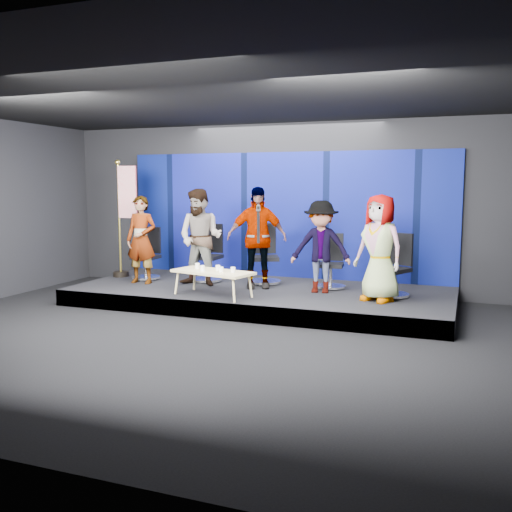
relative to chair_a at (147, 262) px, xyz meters
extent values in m
plane|color=black|center=(2.55, -2.66, -0.65)|extent=(10.00, 10.00, 0.00)
cube|color=black|center=(2.55, 1.34, 1.10)|extent=(10.00, 0.02, 3.50)
cube|color=black|center=(2.55, -2.66, 2.85)|extent=(10.00, 8.00, 0.02)
cube|color=black|center=(2.55, -0.16, -0.50)|extent=(7.00, 3.00, 0.30)
cube|color=#061250|center=(2.55, 1.29, 0.95)|extent=(7.00, 0.08, 2.60)
cylinder|color=silver|center=(0.00, -0.06, -0.32)|extent=(0.62, 0.62, 0.06)
cylinder|color=silver|center=(0.00, -0.06, -0.09)|extent=(0.07, 0.07, 0.40)
cube|color=black|center=(0.00, -0.06, 0.11)|extent=(0.50, 0.50, 0.07)
cube|color=black|center=(-0.01, 0.18, 0.44)|extent=(0.44, 0.07, 0.55)
imported|color=black|center=(0.17, -0.47, 0.51)|extent=(0.64, 0.43, 1.72)
cylinder|color=silver|center=(1.29, 0.14, -0.32)|extent=(0.65, 0.65, 0.06)
cylinder|color=silver|center=(1.29, 0.14, -0.07)|extent=(0.08, 0.08, 0.43)
cube|color=black|center=(1.29, 0.14, 0.15)|extent=(0.52, 0.52, 0.08)
cube|color=black|center=(1.29, 0.40, 0.50)|extent=(0.47, 0.05, 0.59)
imported|color=black|center=(1.38, -0.30, 0.58)|extent=(0.90, 0.71, 1.86)
cylinder|color=silver|center=(2.47, 0.31, -0.32)|extent=(0.87, 0.87, 0.07)
cylinder|color=silver|center=(2.47, 0.31, -0.06)|extent=(0.08, 0.08, 0.44)
cube|color=black|center=(2.47, 0.31, 0.16)|extent=(0.70, 0.70, 0.08)
cube|color=black|center=(2.36, 0.55, 0.52)|extent=(0.46, 0.25, 0.61)
imported|color=black|center=(2.47, -0.14, 0.60)|extent=(1.20, 0.88, 1.90)
cylinder|color=silver|center=(3.79, 0.26, -0.32)|extent=(0.64, 0.64, 0.06)
cylinder|color=silver|center=(3.79, 0.26, -0.10)|extent=(0.07, 0.07, 0.38)
cube|color=black|center=(3.79, 0.26, 0.09)|extent=(0.51, 0.51, 0.07)
cube|color=black|center=(3.76, 0.49, 0.41)|extent=(0.43, 0.10, 0.53)
imported|color=black|center=(3.71, -0.18, 0.48)|extent=(1.14, 0.74, 1.66)
cylinder|color=silver|center=(4.97, -0.16, -0.32)|extent=(0.83, 0.83, 0.06)
cylinder|color=silver|center=(4.97, -0.16, -0.08)|extent=(0.07, 0.07, 0.41)
cube|color=black|center=(4.97, -0.16, 0.13)|extent=(0.66, 0.66, 0.07)
cube|color=black|center=(5.08, 0.07, 0.47)|extent=(0.43, 0.25, 0.57)
imported|color=black|center=(4.80, -0.57, 0.54)|extent=(1.03, 0.89, 1.78)
cube|color=tan|center=(2.03, -1.17, 0.07)|extent=(1.55, 0.95, 0.04)
cylinder|color=tan|center=(1.36, -1.24, -0.15)|extent=(0.04, 0.04, 0.40)
cylinder|color=tan|center=(1.47, -0.78, -0.15)|extent=(0.04, 0.04, 0.40)
cylinder|color=tan|center=(2.59, -1.56, -0.15)|extent=(0.04, 0.04, 0.40)
cylinder|color=tan|center=(2.70, -1.09, -0.15)|extent=(0.04, 0.04, 0.40)
cylinder|color=white|center=(1.67, -1.04, 0.15)|extent=(0.08, 0.08, 0.10)
cylinder|color=white|center=(1.88, -1.26, 0.15)|extent=(0.08, 0.08, 0.10)
cylinder|color=white|center=(2.10, -1.11, 0.14)|extent=(0.08, 0.08, 0.09)
cylinder|color=white|center=(2.23, -1.26, 0.14)|extent=(0.08, 0.08, 0.09)
cylinder|color=white|center=(2.43, -1.22, 0.14)|extent=(0.08, 0.08, 0.09)
cylinder|color=black|center=(-0.69, 0.07, -0.30)|extent=(0.33, 0.33, 0.10)
cylinder|color=gold|center=(-0.69, 0.07, 0.87)|extent=(0.04, 0.04, 2.24)
sphere|color=gold|center=(-0.69, 0.07, 2.04)|extent=(0.11, 0.11, 0.11)
cube|color=#B11425|center=(-0.48, 0.09, 1.43)|extent=(0.39, 0.13, 1.07)
camera|label=1|loc=(6.17, -10.10, 1.61)|focal=40.00mm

